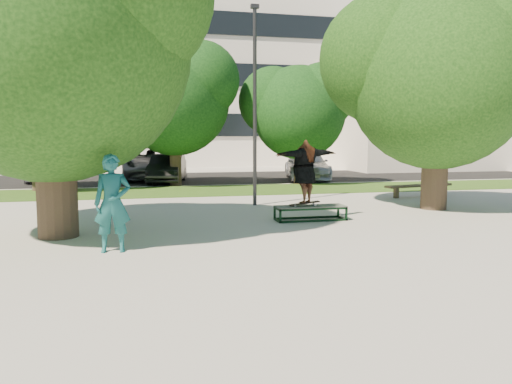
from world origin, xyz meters
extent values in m
plane|color=#ABA59D|center=(0.00, 0.00, 0.00)|extent=(120.00, 120.00, 0.00)
cube|color=#2B4F16|center=(1.00, 9.50, 0.01)|extent=(30.00, 4.00, 0.02)
cube|color=black|center=(0.00, 16.00, 0.01)|extent=(40.00, 8.00, 0.01)
cylinder|color=#38281E|center=(-4.20, 1.00, 1.60)|extent=(0.84, 0.84, 3.20)
sphere|color=black|center=(-4.20, 1.00, 4.07)|extent=(5.80, 5.80, 5.80)
cylinder|color=#38281E|center=(6.00, 3.00, 1.50)|extent=(0.76, 0.76, 3.00)
sphere|color=black|center=(6.00, 3.00, 3.78)|extent=(5.20, 5.20, 5.20)
sphere|color=black|center=(4.70, 3.78, 4.43)|extent=(3.90, 3.90, 3.90)
sphere|color=black|center=(7.17, 2.48, 4.69)|extent=(3.64, 3.64, 3.64)
cylinder|color=#38281E|center=(-6.50, 11.00, 1.40)|extent=(0.44, 0.44, 2.80)
sphere|color=black|center=(-6.50, 11.00, 3.46)|extent=(4.40, 4.40, 4.40)
sphere|color=black|center=(-7.60, 11.66, 4.01)|extent=(3.30, 3.30, 3.30)
sphere|color=black|center=(-5.51, 10.56, 4.23)|extent=(3.08, 3.08, 3.08)
cylinder|color=#38281E|center=(-1.00, 12.00, 1.50)|extent=(0.50, 0.50, 3.00)
sphere|color=black|center=(-1.00, 12.00, 3.72)|extent=(4.80, 4.80, 4.80)
sphere|color=black|center=(-2.20, 12.72, 4.32)|extent=(3.60, 3.60, 3.60)
sphere|color=black|center=(0.08, 11.52, 4.56)|extent=(3.36, 3.36, 3.36)
cylinder|color=#38281E|center=(4.50, 11.50, 1.30)|extent=(0.40, 0.40, 2.60)
sphere|color=black|center=(4.50, 11.50, 3.23)|extent=(4.20, 4.20, 4.20)
sphere|color=black|center=(3.45, 12.13, 3.75)|extent=(3.15, 3.15, 3.15)
sphere|color=black|center=(5.45, 11.08, 3.96)|extent=(2.94, 2.94, 2.94)
cylinder|color=#2D2D30|center=(1.00, 5.00, 3.00)|extent=(0.12, 0.12, 6.00)
cube|color=#2D2D30|center=(1.00, 5.00, 6.05)|extent=(0.25, 0.15, 0.12)
cube|color=silver|center=(-2.00, 32.00, 8.00)|extent=(30.00, 14.00, 16.00)
cube|color=black|center=(-2.00, 24.94, 3.00)|extent=(27.60, 0.12, 1.60)
cube|color=black|center=(-2.00, 24.94, 6.50)|extent=(27.60, 0.12, 1.60)
cube|color=black|center=(-2.00, 24.94, 10.00)|extent=(27.60, 0.12, 1.60)
cube|color=white|center=(18.00, 22.00, 4.00)|extent=(15.00, 10.00, 8.00)
cube|color=#475147|center=(1.76, 1.87, 0.36)|extent=(1.80, 0.60, 0.03)
cylinder|color=white|center=(1.33, 1.79, 0.40)|extent=(0.06, 0.03, 0.06)
cylinder|color=white|center=(1.33, 1.95, 0.40)|extent=(0.06, 0.03, 0.06)
cylinder|color=white|center=(1.87, 1.79, 0.40)|extent=(0.06, 0.03, 0.06)
cylinder|color=white|center=(1.87, 1.95, 0.40)|extent=(0.06, 0.03, 0.06)
cube|color=black|center=(1.60, 1.87, 0.44)|extent=(0.78, 0.20, 0.10)
imported|color=brown|center=(1.60, 1.87, 1.26)|extent=(2.03, 1.28, 1.61)
imported|color=#17585B|center=(-2.97, -0.70, 0.91)|extent=(0.68, 0.46, 1.82)
cube|color=brown|center=(6.25, 5.70, 0.19)|extent=(0.17, 0.17, 0.38)
cube|color=brown|center=(8.28, 6.17, 0.19)|extent=(0.17, 0.17, 0.38)
cube|color=brown|center=(7.27, 5.94, 0.40)|extent=(2.85, 1.01, 0.08)
imported|color=#BDBCC1|center=(-7.04, 15.52, 0.68)|extent=(1.97, 4.11, 1.35)
imported|color=black|center=(-1.29, 13.50, 0.67)|extent=(2.10, 4.25, 1.34)
imported|color=slate|center=(-2.00, 15.60, 0.82)|extent=(2.74, 5.90, 1.64)
imported|color=silver|center=(5.72, 13.94, 0.70)|extent=(2.88, 5.15, 1.41)
camera|label=1|loc=(-2.41, -10.16, 2.11)|focal=35.00mm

